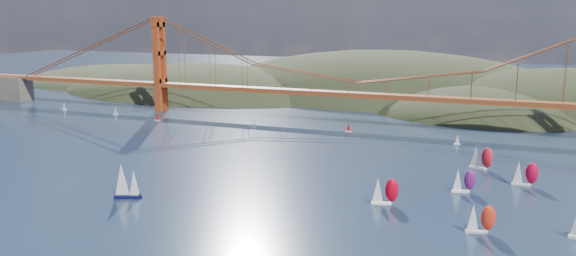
% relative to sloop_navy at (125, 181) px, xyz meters
% --- Properties ---
extents(headlands, '(725.00, 225.00, 96.00)m').
position_rel_sloop_navy_xyz_m(headlands, '(84.08, 240.64, -17.97)').
color(headlands, black).
rests_on(headlands, ground).
extents(bridge, '(552.00, 12.00, 55.00)m').
position_rel_sloop_navy_xyz_m(bridge, '(37.38, 142.36, 26.72)').
color(bridge, brown).
rests_on(bridge, ground).
extents(sloop_navy, '(8.51, 6.19, 12.49)m').
position_rel_sloop_navy_xyz_m(sloop_navy, '(0.00, 0.00, 0.00)').
color(sloop_navy, black).
rests_on(sloop_navy, ground).
extents(racer_0, '(8.31, 4.91, 9.32)m').
position_rel_sloop_navy_xyz_m(racer_0, '(76.79, 23.02, -1.11)').
color(racer_0, white).
rests_on(racer_0, ground).
extents(racer_1, '(7.78, 4.62, 8.72)m').
position_rel_sloop_navy_xyz_m(racer_1, '(104.85, 9.62, -1.39)').
color(racer_1, silver).
rests_on(racer_1, ground).
extents(racer_3, '(8.16, 3.39, 9.33)m').
position_rel_sloop_navy_xyz_m(racer_3, '(116.89, 58.54, -1.11)').
color(racer_3, silver).
rests_on(racer_3, ground).
extents(racer_5, '(8.76, 5.39, 9.80)m').
position_rel_sloop_navy_xyz_m(racer_5, '(102.32, 75.04, -0.88)').
color(racer_5, white).
rests_on(racer_5, ground).
extents(racer_rwb, '(7.61, 4.52, 8.53)m').
position_rel_sloop_navy_xyz_m(racer_rwb, '(98.27, 43.86, -1.48)').
color(racer_rwb, white).
rests_on(racer_rwb, ground).
extents(distant_boat_0, '(3.00, 2.00, 4.70)m').
position_rel_sloop_navy_xyz_m(distant_boat_0, '(-136.65, 123.09, -3.11)').
color(distant_boat_0, silver).
rests_on(distant_boat_0, ground).
extents(distant_boat_1, '(3.00, 2.00, 4.70)m').
position_rel_sloop_navy_xyz_m(distant_boat_1, '(-97.55, 120.76, -3.11)').
color(distant_boat_1, silver).
rests_on(distant_boat_1, ground).
extents(distant_boat_2, '(3.00, 2.00, 4.70)m').
position_rel_sloop_navy_xyz_m(distant_boat_2, '(-64.80, 113.67, -3.11)').
color(distant_boat_2, silver).
rests_on(distant_boat_2, ground).
extents(distant_boat_3, '(3.00, 2.00, 4.70)m').
position_rel_sloop_navy_xyz_m(distant_boat_3, '(-11.92, 123.49, -3.11)').
color(distant_boat_3, silver).
rests_on(distant_boat_3, ground).
extents(distant_boat_8, '(3.00, 2.00, 4.70)m').
position_rel_sloop_navy_xyz_m(distant_boat_8, '(91.05, 113.06, -3.11)').
color(distant_boat_8, silver).
rests_on(distant_boat_8, ground).
extents(distant_boat_9, '(3.00, 2.00, 4.70)m').
position_rel_sloop_navy_xyz_m(distant_boat_9, '(39.12, 122.50, -3.11)').
color(distant_boat_9, silver).
rests_on(distant_boat_9, ground).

